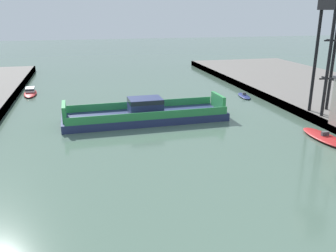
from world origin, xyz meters
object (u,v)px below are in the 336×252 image
(chain_ferry, at_px, (145,114))
(moored_boat_mid_left, at_px, (244,96))
(moored_boat_near_right, at_px, (325,137))
(moored_boat_near_left, at_px, (30,92))

(chain_ferry, bearing_deg, moored_boat_mid_left, 27.49)
(chain_ferry, distance_m, moored_boat_mid_left, 23.38)
(chain_ferry, bearing_deg, moored_boat_near_right, -32.93)
(chain_ferry, relative_size, moored_boat_mid_left, 4.28)
(moored_boat_near_left, xyz_separation_m, moored_boat_mid_left, (39.42, -11.73, -0.26))
(moored_boat_near_right, relative_size, moored_boat_mid_left, 1.45)
(moored_boat_near_left, distance_m, moored_boat_near_right, 53.09)
(moored_boat_near_left, distance_m, moored_boat_mid_left, 41.13)
(moored_boat_near_right, distance_m, moored_boat_mid_left, 24.07)
(chain_ferry, height_order, moored_boat_near_left, chain_ferry)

